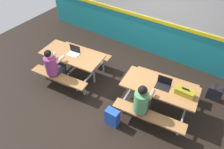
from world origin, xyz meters
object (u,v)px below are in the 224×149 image
Objects in this scene: laptop_dark at (163,84)px; toolbox_grey at (185,92)px; picnic_table_right at (159,91)px; laptop_silver at (74,52)px; picnic_table_left at (73,59)px; tote_bag_bright at (215,93)px; student_nearer at (54,65)px; backpack_dark at (112,117)px; student_further at (142,101)px.

laptop_dark is 0.85× the size of toolbox_grey.
laptop_silver reaches higher than picnic_table_right.
picnic_table_left is 4.38× the size of toolbox_grey.
toolbox_grey is 1.31m from tote_bag_bright.
tote_bag_bright is at bearing 26.66° from student_nearer.
picnic_table_right is 2.66m from student_nearer.
student_nearer is 2.72m from laptop_dark.
laptop_silver is 0.79× the size of tote_bag_bright.
laptop_silver is (-2.40, -0.14, 0.21)m from picnic_table_right.
laptop_silver reaches higher than backpack_dark.
student_further is at bearing -9.70° from picnic_table_left.
backpack_dark is (1.81, -0.78, -0.36)m from picnic_table_left.
student_further is at bearing 38.60° from backpack_dark.
tote_bag_bright is at bearing 53.26° from student_further.
laptop_silver is 0.78× the size of backpack_dark.
student_further is at bearing 4.22° from student_nearer.
picnic_table_left is 0.60m from student_nearer.
student_further is at bearing -136.69° from toolbox_grey.
backpack_dark is (-0.68, -1.01, -0.57)m from laptop_dark.
student_further is 2.74× the size of backpack_dark.
student_further reaches higher than backpack_dark.
laptop_silver is (0.15, 0.61, 0.08)m from student_nearer.
laptop_dark is (2.50, 0.23, 0.21)m from picnic_table_left.
student_nearer is (-2.55, -0.75, 0.13)m from picnic_table_right.
student_further reaches higher than laptop_dark.
picnic_table_left is 1.45× the size of student_further.
student_further is (-0.14, -0.58, 0.13)m from picnic_table_right.
backpack_dark is 2.66m from tote_bag_bright.
picnic_table_right is at bearing -140.73° from laptop_dark.
tote_bag_bright is (1.23, 1.65, -0.51)m from student_further.
toolbox_grey is 0.91× the size of backpack_dark.
picnic_table_right is at bearing 75.99° from student_further.
backpack_dark is (-0.63, -0.96, -0.36)m from picnic_table_right.
student_nearer is 2.81× the size of tote_bag_bright.
picnic_table_left is 4.08× the size of tote_bag_bright.
picnic_table_left reaches higher than backpack_dark.
student_nearer is at bearing -153.34° from tote_bag_bright.
student_nearer is 0.64m from laptop_silver.
laptop_dark is at bearing 17.01° from student_nearer.
student_further is 2.81× the size of tote_bag_bright.
student_nearer is (-0.10, -0.57, 0.13)m from picnic_table_left.
backpack_dark is at bearing -24.93° from laptop_silver.
student_further is at bearing -10.92° from laptop_silver.
laptop_silver is 0.85× the size of toolbox_grey.
picnic_table_right is 0.22m from laptop_dark.
toolbox_grey is 1.65m from backpack_dark.
student_further is 3.53× the size of laptop_silver.
picnic_table_right is 5.13× the size of laptop_dark.
picnic_table_right is (2.44, 0.18, 0.00)m from picnic_table_left.
laptop_silver is at bearing -160.84° from tote_bag_bright.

